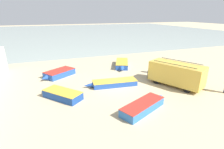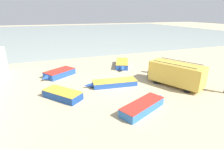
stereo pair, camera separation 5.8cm
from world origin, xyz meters
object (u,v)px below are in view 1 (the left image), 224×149
object	(u,v)px
fishing_rowboat_2	(113,83)
fishing_rowboat_1	(144,106)
parked_van	(176,73)
fishing_rowboat_3	(122,64)
fishing_rowboat_0	(61,94)
fishing_rowboat_4	(59,73)
fisherman_0	(157,64)

from	to	relation	value
fishing_rowboat_2	fishing_rowboat_1	bearing A→B (deg)	102.50
parked_van	fishing_rowboat_1	distance (m)	5.97
fishing_rowboat_3	fishing_rowboat_0	bearing A→B (deg)	-27.77
fishing_rowboat_0	fishing_rowboat_4	xyz separation A→B (m)	(0.20, 5.45, 0.01)
fishing_rowboat_0	fishing_rowboat_4	size ratio (longest dim) A/B	0.95
fishing_rowboat_3	fishing_rowboat_4	distance (m)	8.06
fishing_rowboat_2	fishing_rowboat_4	xyz separation A→B (m)	(-4.70, 4.51, 0.07)
fishing_rowboat_2	parked_van	bearing A→B (deg)	167.25
fishing_rowboat_2	fishing_rowboat_4	size ratio (longest dim) A/B	1.35
fishing_rowboat_4	fishing_rowboat_3	bearing A→B (deg)	153.17
fishing_rowboat_3	fisherman_0	xyz separation A→B (m)	(2.66, -3.92, 0.74)
parked_van	fishing_rowboat_3	bearing A→B (deg)	-9.30
parked_van	fishing_rowboat_3	world-z (taller)	parked_van
fishing_rowboat_3	fisherman_0	size ratio (longest dim) A/B	2.59
fishing_rowboat_0	fishing_rowboat_3	distance (m)	10.44
parked_van	fishing_rowboat_1	xyz separation A→B (m)	(-5.10, -2.99, -0.88)
parked_van	fishing_rowboat_2	bearing A→B (deg)	44.29
fishing_rowboat_0	fisherman_0	distance (m)	11.18
fishing_rowboat_1	fishing_rowboat_3	world-z (taller)	fishing_rowboat_3
fishing_rowboat_3	fishing_rowboat_4	bearing A→B (deg)	-58.80
fishing_rowboat_0	fishing_rowboat_1	world-z (taller)	fishing_rowboat_0
fishing_rowboat_3	fishing_rowboat_4	xyz separation A→B (m)	(-8.00, -1.02, 0.00)
fisherman_0	fishing_rowboat_3	bearing A→B (deg)	165.53
fishing_rowboat_0	fishing_rowboat_1	bearing A→B (deg)	-166.84
fishing_rowboat_2	fishing_rowboat_3	xyz separation A→B (m)	(3.30, 5.53, 0.07)
fishing_rowboat_0	fishing_rowboat_3	xyz separation A→B (m)	(8.20, 6.47, 0.01)
fishing_rowboat_3	parked_van	bearing A→B (deg)	41.24
parked_van	fisherman_0	bearing A→B (deg)	-31.90
parked_van	fisherman_0	world-z (taller)	parked_van
fishing_rowboat_2	fisherman_0	bearing A→B (deg)	-158.55
fishing_rowboat_0	fisherman_0	xyz separation A→B (m)	(10.85, 2.55, 0.75)
parked_van	fishing_rowboat_4	world-z (taller)	parked_van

